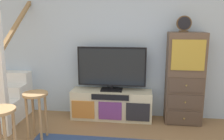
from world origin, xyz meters
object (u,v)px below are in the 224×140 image
television (112,68)px  bar_stool_near (1,123)px  desk_clock (184,24)px  bar_stool_far (36,105)px  media_console (111,105)px  side_cabinet (184,79)px

television → bar_stool_near: size_ratio=1.66×
desk_clock → bar_stool_near: (-2.21, -1.45, -1.10)m
bar_stool_far → bar_stool_near: bearing=-102.4°
media_console → bar_stool_far: (-0.95, -0.85, 0.27)m
media_console → bar_stool_near: bearing=-126.7°
side_cabinet → television: bearing=179.3°
side_cabinet → bar_stool_near: (-2.27, -1.47, -0.23)m
desk_clock → bar_stool_far: desk_clock is taller
desk_clock → bar_stool_near: desk_clock is taller
desk_clock → television: bearing=178.5°
bar_stool_near → television: bearing=53.8°
side_cabinet → bar_stool_near: side_cabinet is taller
desk_clock → bar_stool_far: bearing=-157.9°
bar_stool_near → bar_stool_far: (0.14, 0.61, 0.00)m
side_cabinet → desk_clock: 0.87m
television → bar_stool_near: television is taller
media_console → television: television is taller
media_console → side_cabinet: side_cabinet is taller
media_console → television: (-0.00, 0.02, 0.64)m
media_console → desk_clock: 1.76m
television → bar_stool_far: bearing=-137.5°
media_console → bar_stool_far: size_ratio=1.98×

